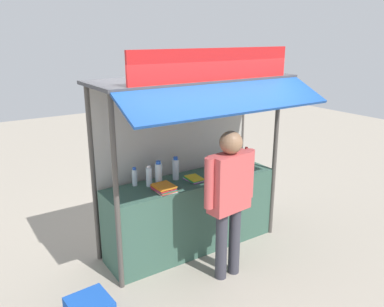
% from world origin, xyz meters
% --- Properties ---
extents(ground_plane, '(20.00, 20.00, 0.00)m').
position_xyz_m(ground_plane, '(0.00, 0.00, 0.00)').
color(ground_plane, '#9E9384').
extents(stall_counter, '(2.34, 0.61, 0.98)m').
position_xyz_m(stall_counter, '(0.00, 0.00, 0.49)').
color(stall_counter, '#385B4C').
rests_on(stall_counter, ground).
extents(stall_structure, '(2.54, 1.44, 2.64)m').
position_xyz_m(stall_structure, '(0.00, 0.08, 1.58)').
color(stall_structure, '#4C4742').
rests_on(stall_structure, ground).
extents(water_bottle_mid_right, '(0.09, 0.09, 0.31)m').
position_xyz_m(water_bottle_mid_right, '(-0.45, 0.06, 1.12)').
color(water_bottle_mid_right, silver).
rests_on(water_bottle_mid_right, stall_counter).
extents(water_bottle_mid_left, '(0.08, 0.08, 0.27)m').
position_xyz_m(water_bottle_mid_left, '(-0.57, 0.10, 1.10)').
color(water_bottle_mid_left, silver).
rests_on(water_bottle_mid_left, stall_counter).
extents(water_bottle_right, '(0.08, 0.08, 0.30)m').
position_xyz_m(water_bottle_right, '(-0.18, 0.12, 1.12)').
color(water_bottle_right, silver).
rests_on(water_bottle_right, stall_counter).
extents(water_bottle_far_left, '(0.07, 0.07, 0.24)m').
position_xyz_m(water_bottle_far_left, '(-0.71, 0.21, 1.09)').
color(water_bottle_far_left, silver).
rests_on(water_bottle_far_left, stall_counter).
extents(water_bottle_back_right, '(0.07, 0.07, 0.25)m').
position_xyz_m(water_bottle_back_right, '(1.01, 0.10, 1.09)').
color(water_bottle_back_right, silver).
rests_on(water_bottle_back_right, stall_counter).
extents(magazine_stack_back_left, '(0.20, 0.27, 0.04)m').
position_xyz_m(magazine_stack_back_left, '(-0.00, -0.04, 1.00)').
color(magazine_stack_back_left, purple).
rests_on(magazine_stack_back_left, stall_counter).
extents(magazine_stack_front_left, '(0.25, 0.29, 0.08)m').
position_xyz_m(magazine_stack_front_left, '(-0.50, -0.14, 1.01)').
color(magazine_stack_front_left, white).
rests_on(magazine_stack_front_left, stall_counter).
extents(magazine_stack_center, '(0.20, 0.28, 0.05)m').
position_xyz_m(magazine_stack_center, '(0.61, -0.05, 1.00)').
color(magazine_stack_center, orange).
rests_on(magazine_stack_center, stall_counter).
extents(banana_bunch_leftmost, '(0.09, 0.09, 0.22)m').
position_xyz_m(banana_bunch_leftmost, '(0.87, -0.41, 2.00)').
color(banana_bunch_leftmost, '#332D23').
extents(banana_bunch_inner_left, '(0.11, 0.11, 0.27)m').
position_xyz_m(banana_bunch_inner_left, '(0.30, -0.41, 1.96)').
color(banana_bunch_inner_left, '#332D23').
extents(banana_bunch_inner_right, '(0.09, 0.09, 0.22)m').
position_xyz_m(banana_bunch_inner_right, '(0.56, -0.41, 2.00)').
color(banana_bunch_inner_right, '#332D23').
extents(banana_bunch_rightmost, '(0.09, 0.08, 0.27)m').
position_xyz_m(banana_bunch_rightmost, '(-0.06, -0.41, 1.95)').
color(banana_bunch_rightmost, '#332D23').
extents(vendor_person, '(0.68, 0.27, 1.78)m').
position_xyz_m(vendor_person, '(-0.01, -0.79, 1.07)').
color(vendor_person, '#383842').
rests_on(vendor_person, ground).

